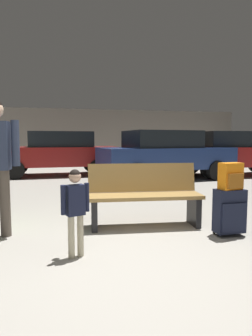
% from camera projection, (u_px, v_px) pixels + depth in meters
% --- Properties ---
extents(ground_plane, '(18.00, 18.00, 0.10)m').
position_uv_depth(ground_plane, '(89.00, 197.00, 6.70)').
color(ground_plane, gray).
extents(garage_back_wall, '(18.00, 0.12, 2.80)m').
position_uv_depth(garage_back_wall, '(72.00, 136.00, 15.17)').
color(garage_back_wall, gray).
rests_on(garage_back_wall, ground_plane).
extents(bench, '(1.64, 0.67, 0.89)m').
position_uv_depth(bench, '(144.00, 195.00, 4.25)').
color(bench, '#9E7A42').
rests_on(bench, ground_plane).
extents(suitcase, '(0.38, 0.24, 0.60)m').
position_uv_depth(suitcase, '(230.00, 211.00, 3.80)').
color(suitcase, '#191E33').
rests_on(suitcase, ground_plane).
extents(backpack_bright, '(0.30, 0.23, 0.34)m').
position_uv_depth(backpack_bright, '(231.00, 176.00, 3.76)').
color(backpack_bright, orange).
rests_on(backpack_bright, suitcase).
extents(child, '(0.30, 0.18, 0.93)m').
position_uv_depth(child, '(75.00, 204.00, 3.07)').
color(child, beige).
rests_on(child, ground_plane).
extents(parked_car_far, '(4.16, 1.92, 1.51)m').
position_uv_depth(parked_car_far, '(58.00, 152.00, 10.23)').
color(parked_car_far, maroon).
rests_on(parked_car_far, ground_plane).
extents(parked_car_side, '(4.20, 1.99, 1.51)m').
position_uv_depth(parked_car_side, '(235.00, 152.00, 10.21)').
color(parked_car_side, maroon).
rests_on(parked_car_side, ground_plane).
extents(parked_car_near, '(4.29, 2.24, 1.51)m').
position_uv_depth(parked_car_near, '(165.00, 154.00, 9.22)').
color(parked_car_near, navy).
rests_on(parked_car_near, ground_plane).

